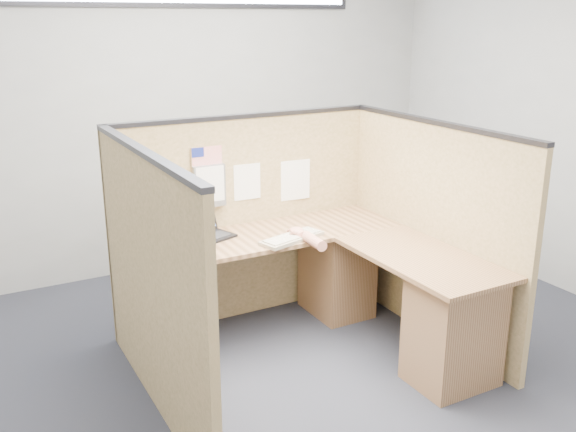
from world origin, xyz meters
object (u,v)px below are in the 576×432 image
laptop (209,229)px  keyboard (292,238)px  mouse (297,234)px  l_desk (317,293)px

laptop → keyboard: 0.58m
keyboard → mouse: size_ratio=4.63×
l_desk → laptop: 0.86m
keyboard → laptop: bearing=127.2°
l_desk → laptop: size_ratio=5.53×
l_desk → mouse: mouse is taller
mouse → keyboard: bearing=-150.1°
keyboard → l_desk: bearing=-80.7°
keyboard → mouse: bearing=14.3°
laptop → keyboard: size_ratio=0.70×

